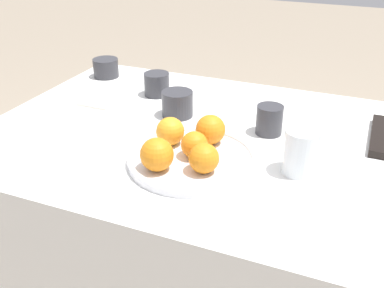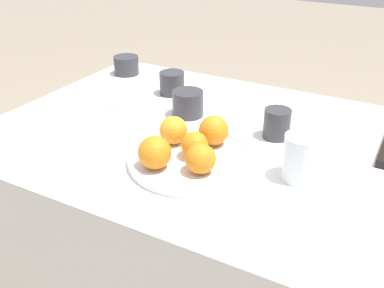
# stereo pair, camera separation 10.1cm
# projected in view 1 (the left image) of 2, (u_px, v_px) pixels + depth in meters

# --- Properties ---
(table) EXTENTS (1.43, 0.84, 0.73)m
(table) POSITION_uv_depth(u_px,v_px,m) (243.00, 252.00, 1.32)
(table) COLOR white
(table) RESTS_ON ground_plane
(fruit_platter) EXTENTS (0.30, 0.30, 0.02)m
(fruit_platter) POSITION_uv_depth(u_px,v_px,m) (192.00, 158.00, 1.05)
(fruit_platter) COLOR silver
(fruit_platter) RESTS_ON table
(orange_0) EXTENTS (0.06, 0.06, 0.06)m
(orange_0) POSITION_uv_depth(u_px,v_px,m) (194.00, 145.00, 1.04)
(orange_0) COLOR orange
(orange_0) RESTS_ON fruit_platter
(orange_1) EXTENTS (0.08, 0.08, 0.08)m
(orange_1) POSITION_uv_depth(u_px,v_px,m) (157.00, 155.00, 0.99)
(orange_1) COLOR orange
(orange_1) RESTS_ON fruit_platter
(orange_2) EXTENTS (0.07, 0.07, 0.07)m
(orange_2) POSITION_uv_depth(u_px,v_px,m) (211.00, 130.00, 1.10)
(orange_2) COLOR orange
(orange_2) RESTS_ON fruit_platter
(orange_3) EXTENTS (0.07, 0.07, 0.07)m
(orange_3) POSITION_uv_depth(u_px,v_px,m) (170.00, 131.00, 1.09)
(orange_3) COLOR orange
(orange_3) RESTS_ON fruit_platter
(orange_4) EXTENTS (0.07, 0.07, 0.07)m
(orange_4) POSITION_uv_depth(u_px,v_px,m) (204.00, 158.00, 0.98)
(orange_4) COLOR orange
(orange_4) RESTS_ON fruit_platter
(water_glass) EXTENTS (0.08, 0.08, 0.10)m
(water_glass) POSITION_uv_depth(u_px,v_px,m) (301.00, 152.00, 1.00)
(water_glass) COLOR silver
(water_glass) RESTS_ON table
(cup_0) EXTENTS (0.07, 0.07, 0.08)m
(cup_0) POSITION_uv_depth(u_px,v_px,m) (269.00, 120.00, 1.18)
(cup_0) COLOR #333338
(cup_0) RESTS_ON table
(cup_1) EXTENTS (0.09, 0.09, 0.07)m
(cup_1) POSITION_uv_depth(u_px,v_px,m) (177.00, 104.00, 1.28)
(cup_1) COLOR #333338
(cup_1) RESTS_ON table
(cup_2) EXTENTS (0.08, 0.08, 0.07)m
(cup_2) POSITION_uv_depth(u_px,v_px,m) (157.00, 84.00, 1.42)
(cup_2) COLOR #333338
(cup_2) RESTS_ON table
(cup_3) EXTENTS (0.09, 0.09, 0.06)m
(cup_3) POSITION_uv_depth(u_px,v_px,m) (106.00, 68.00, 1.58)
(cup_3) COLOR #333338
(cup_3) RESTS_ON table
(napkin) EXTENTS (0.10, 0.11, 0.01)m
(napkin) POSITION_uv_depth(u_px,v_px,m) (101.00, 101.00, 1.39)
(napkin) COLOR silver
(napkin) RESTS_ON table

